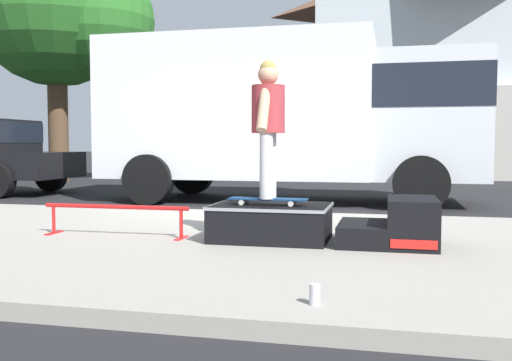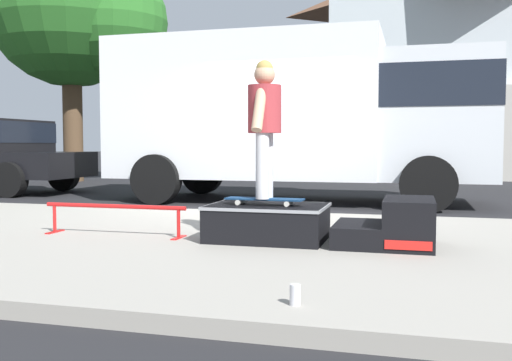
{
  "view_description": "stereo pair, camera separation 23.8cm",
  "coord_description": "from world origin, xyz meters",
  "px_view_note": "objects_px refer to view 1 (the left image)",
  "views": [
    {
      "loc": [
        1.99,
        -8.49,
        1.08
      ],
      "look_at": [
        0.47,
        -2.01,
        0.66
      ],
      "focal_mm": 40.3,
      "sensor_mm": 36.0,
      "label": 1
    },
    {
      "loc": [
        2.22,
        -8.43,
        1.08
      ],
      "look_at": [
        0.47,
        -2.01,
        0.66
      ],
      "focal_mm": 40.3,
      "sensor_mm": 36.0,
      "label": 2
    }
  ],
  "objects_px": {
    "skate_box": "(271,221)",
    "grind_rail": "(116,212)",
    "kicker_ramp": "(397,225)",
    "skateboard": "(268,199)",
    "skater_kid": "(268,117)",
    "soda_can": "(315,294)",
    "street_tree_main": "(65,6)",
    "box_truck": "(290,111)"
  },
  "relations": [
    {
      "from": "skate_box",
      "to": "grind_rail",
      "type": "xyz_separation_m",
      "value": [
        -1.63,
        -0.12,
        0.06
      ]
    },
    {
      "from": "skater_kid",
      "to": "soda_can",
      "type": "height_order",
      "value": "skater_kid"
    },
    {
      "from": "skate_box",
      "to": "street_tree_main",
      "type": "bearing_deg",
      "value": 130.5
    },
    {
      "from": "skateboard",
      "to": "soda_can",
      "type": "height_order",
      "value": "skateboard"
    },
    {
      "from": "skateboard",
      "to": "soda_can",
      "type": "relative_size",
      "value": 6.24
    },
    {
      "from": "kicker_ramp",
      "to": "box_truck",
      "type": "xyz_separation_m",
      "value": [
        -1.91,
        5.11,
        1.39
      ]
    },
    {
      "from": "skateboard",
      "to": "box_truck",
      "type": "height_order",
      "value": "box_truck"
    },
    {
      "from": "skate_box",
      "to": "skateboard",
      "type": "bearing_deg",
      "value": -131.27
    },
    {
      "from": "skate_box",
      "to": "skater_kid",
      "type": "distance_m",
      "value": 1.03
    },
    {
      "from": "grind_rail",
      "to": "soda_can",
      "type": "height_order",
      "value": "grind_rail"
    },
    {
      "from": "skater_kid",
      "to": "street_tree_main",
      "type": "height_order",
      "value": "street_tree_main"
    },
    {
      "from": "grind_rail",
      "to": "street_tree_main",
      "type": "distance_m",
      "value": 12.19
    },
    {
      "from": "skateboard",
      "to": "box_truck",
      "type": "bearing_deg",
      "value": 97.41
    },
    {
      "from": "box_truck",
      "to": "soda_can",
      "type": "bearing_deg",
      "value": -79.03
    },
    {
      "from": "soda_can",
      "to": "box_truck",
      "type": "height_order",
      "value": "box_truck"
    },
    {
      "from": "kicker_ramp",
      "to": "soda_can",
      "type": "distance_m",
      "value": 2.27
    },
    {
      "from": "skate_box",
      "to": "skateboard",
      "type": "xyz_separation_m",
      "value": [
        -0.03,
        -0.03,
        0.22
      ]
    },
    {
      "from": "box_truck",
      "to": "street_tree_main",
      "type": "bearing_deg",
      "value": 150.14
    },
    {
      "from": "soda_can",
      "to": "street_tree_main",
      "type": "distance_m",
      "value": 15.13
    },
    {
      "from": "skateboard",
      "to": "soda_can",
      "type": "bearing_deg",
      "value": -71.0
    },
    {
      "from": "skateboard",
      "to": "skater_kid",
      "type": "height_order",
      "value": "skater_kid"
    },
    {
      "from": "kicker_ramp",
      "to": "skater_kid",
      "type": "relative_size",
      "value": 0.68
    },
    {
      "from": "box_truck",
      "to": "street_tree_main",
      "type": "distance_m",
      "value": 8.94
    },
    {
      "from": "street_tree_main",
      "to": "grind_rail",
      "type": "bearing_deg",
      "value": -56.22
    },
    {
      "from": "skate_box",
      "to": "skateboard",
      "type": "height_order",
      "value": "skateboard"
    },
    {
      "from": "skate_box",
      "to": "kicker_ramp",
      "type": "bearing_deg",
      "value": -0.02
    },
    {
      "from": "grind_rail",
      "to": "soda_can",
      "type": "bearing_deg",
      "value": -41.58
    },
    {
      "from": "skateboard",
      "to": "street_tree_main",
      "type": "distance_m",
      "value": 12.97
    },
    {
      "from": "skateboard",
      "to": "street_tree_main",
      "type": "height_order",
      "value": "street_tree_main"
    },
    {
      "from": "skateboard",
      "to": "street_tree_main",
      "type": "bearing_deg",
      "value": 130.32
    },
    {
      "from": "grind_rail",
      "to": "street_tree_main",
      "type": "xyz_separation_m",
      "value": [
        -6.27,
        9.37,
        4.62
      ]
    },
    {
      "from": "skate_box",
      "to": "grind_rail",
      "type": "height_order",
      "value": "skate_box"
    },
    {
      "from": "skater_kid",
      "to": "box_truck",
      "type": "xyz_separation_m",
      "value": [
        -0.67,
        5.14,
        0.36
      ]
    },
    {
      "from": "street_tree_main",
      "to": "skater_kid",
      "type": "bearing_deg",
      "value": -49.68
    },
    {
      "from": "kicker_ramp",
      "to": "grind_rail",
      "type": "distance_m",
      "value": 2.86
    },
    {
      "from": "skater_kid",
      "to": "soda_can",
      "type": "bearing_deg",
      "value": -71.0
    },
    {
      "from": "grind_rail",
      "to": "skater_kid",
      "type": "distance_m",
      "value": 1.88
    },
    {
      "from": "grind_rail",
      "to": "street_tree_main",
      "type": "relative_size",
      "value": 0.21
    },
    {
      "from": "skateboard",
      "to": "kicker_ramp",
      "type": "bearing_deg",
      "value": 1.32
    },
    {
      "from": "skate_box",
      "to": "grind_rail",
      "type": "distance_m",
      "value": 1.64
    },
    {
      "from": "kicker_ramp",
      "to": "skater_kid",
      "type": "xyz_separation_m",
      "value": [
        -1.25,
        -0.03,
        1.03
      ]
    },
    {
      "from": "skate_box",
      "to": "kicker_ramp",
      "type": "xyz_separation_m",
      "value": [
        1.22,
        -0.0,
        -0.0
      ]
    }
  ]
}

